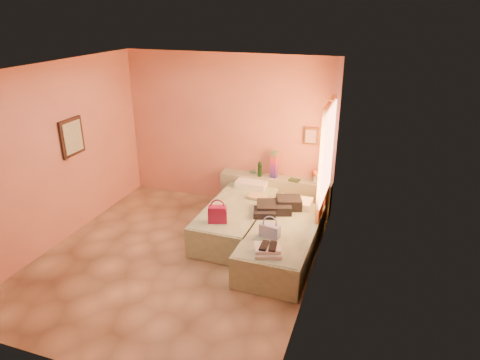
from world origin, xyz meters
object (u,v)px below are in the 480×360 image
Objects in this scene: magenta_handbag at (218,214)px; green_book at (294,180)px; headboard_ledge at (275,193)px; blue_handbag at (270,231)px; bed_right at (282,243)px; towel_stack at (268,250)px; flower_vase at (317,175)px; bed_left at (237,219)px; water_bottle at (260,169)px.

green_book is at bearing 44.14° from magenta_handbag.
headboard_ledge is 7.08× the size of blue_handbag.
bed_right is 1.07m from magenta_handbag.
flower_vase is at bearing 84.00° from towel_stack.
bed_left is at bearing 150.76° from bed_right.
green_book is 0.67× the size of flower_vase.
headboard_ledge is 1.65m from bed_right.
headboard_ledge is 1.78m from magenta_handbag.
magenta_handbag is 0.97× the size of blue_handbag.
headboard_ledge reaches higher than bed_right.
water_bottle reaches higher than magenta_handbag.
towel_stack is (0.88, -1.26, 0.30)m from bed_left.
blue_handbag is 0.45m from towel_stack.
blue_handbag is (0.78, -0.82, 0.34)m from bed_left.
headboard_ledge is 11.06× the size of green_book.
green_book is 0.66× the size of magenta_handbag.
green_book is 0.64× the size of blue_handbag.
bed_left is (-0.38, -1.05, -0.08)m from headboard_ledge.
flower_vase reaches higher than water_bottle.
flower_vase is at bearing 43.58° from bed_left.
bed_right is at bearing -73.52° from green_book.
headboard_ledge is at bearing 109.16° from bed_right.
blue_handbag reaches higher than bed_left.
water_bottle is at bearing -169.05° from headboard_ledge.
green_book is 1.80m from blue_handbag.
headboard_ledge is 0.50m from green_book.
magenta_handbag is (-0.46, -1.69, 0.31)m from headboard_ledge.
bed_left is 1.62m from flower_vase.
flower_vase reaches higher than towel_stack.
magenta_handbag reaches higher than blue_handbag.
bed_left is at bearing 63.32° from magenta_handbag.
towel_stack is at bearing -91.04° from bed_right.
bed_right is 5.71× the size of towel_stack.
headboard_ledge is at bearing 179.40° from flower_vase.
bed_left is 1.29m from green_book.
green_book is 0.41m from flower_vase.
bed_left is 7.20× the size of flower_vase.
water_bottle is (0.09, 0.99, 0.53)m from bed_left.
green_book is 2.24m from towel_stack.
water_bottle is 0.92× the size of blue_handbag.
towel_stack is at bearing -54.55° from bed_left.
blue_handbag is 0.83× the size of towel_stack.
blue_handbag reaches higher than headboard_ledge.
magenta_handbag is (-0.82, -1.61, -0.03)m from green_book.
bed_left is 7.10× the size of magenta_handbag.
water_bottle is at bearing 120.64° from blue_handbag.
towel_stack is (0.14, -2.24, -0.12)m from green_book.
blue_handbag is (0.40, -1.87, 0.27)m from headboard_ledge.
bed_left is 10.79× the size of green_book.
water_bottle is 1.65m from magenta_handbag.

